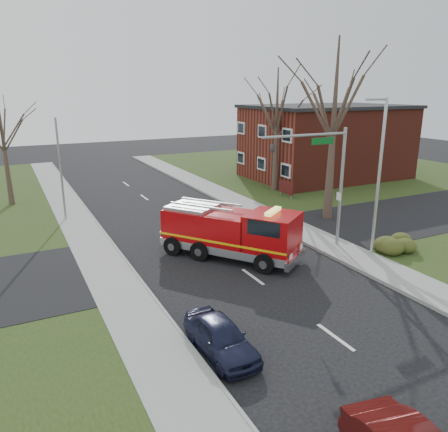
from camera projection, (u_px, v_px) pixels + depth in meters
name	position (u px, v px, depth m)	size (l,w,h in m)	color
ground	(253.00, 277.00, 21.19)	(120.00, 120.00, 0.00)	black
sidewalk_right	(351.00, 255.00, 23.85)	(2.40, 80.00, 0.15)	gray
sidewalk_left	(127.00, 303.00, 18.50)	(2.40, 80.00, 0.15)	gray
brick_building	(326.00, 142.00, 43.80)	(15.40, 10.40, 7.25)	maroon
health_center_sign	(286.00, 188.00, 36.19)	(0.12, 2.00, 1.40)	#481111
hedge_corner	(403.00, 244.00, 24.06)	(2.80, 2.00, 0.90)	#343C16
bare_tree_near	(334.00, 111.00, 28.35)	(6.00, 6.00, 12.00)	#392A21
bare_tree_far	(277.00, 117.00, 36.98)	(5.25, 5.25, 10.50)	#392A21
bare_tree_left	(2.00, 134.00, 32.45)	(4.50, 4.50, 9.00)	#392A21
traffic_signal_mast	(324.00, 168.00, 23.41)	(5.29, 0.18, 6.80)	gray
streetlight_pole	(378.00, 174.00, 22.57)	(1.48, 0.16, 8.40)	#B7BABF
utility_pole_far	(61.00, 171.00, 29.27)	(0.14, 0.14, 7.00)	gray
fire_engine	(232.00, 234.00, 23.34)	(6.33, 7.42, 2.96)	#A7070A
parked_car_maroon	(221.00, 337.00, 14.95)	(1.47, 3.65, 1.24)	#161931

